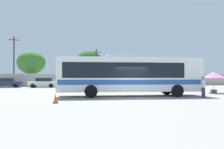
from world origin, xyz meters
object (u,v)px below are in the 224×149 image
traffic_cone_on_apron (56,98)px  parked_car_leftmost_dark_blue (6,82)px  attendant_by_bus_door (203,86)px  parked_car_second_white (43,82)px  roadside_tree_midleft (89,62)px  vendor_umbrella_near_gate_pink (214,75)px  utility_pole_near (96,66)px  parked_car_rightmost_grey (111,82)px  coach_bus_white_blue (128,74)px  roadside_tree_left (31,62)px  utility_pole_far (14,60)px  parked_car_third_white (77,82)px

traffic_cone_on_apron → parked_car_leftmost_dark_blue: bearing=112.2°
attendant_by_bus_door → traffic_cone_on_apron: 11.77m
parked_car_second_white → roadside_tree_midleft: bearing=45.5°
parked_car_second_white → roadside_tree_midleft: size_ratio=0.62×
roadside_tree_midleft → vendor_umbrella_near_gate_pink: bearing=-65.0°
parked_car_leftmost_dark_blue → utility_pole_near: bearing=21.2°
attendant_by_bus_door → roadside_tree_midleft: (-7.13, 27.95, 3.74)m
attendant_by_bus_door → parked_car_rightmost_grey: size_ratio=0.40×
attendant_by_bus_door → coach_bus_white_blue: bearing=158.4°
attendant_by_bus_door → roadside_tree_left: (-18.36, 28.18, 3.57)m
parked_car_rightmost_grey → parked_car_leftmost_dark_blue: bearing=-179.5°
roadside_tree_left → parked_car_second_white: bearing=-68.6°
attendant_by_bus_door → roadside_tree_left: roadside_tree_left is taller
vendor_umbrella_near_gate_pink → roadside_tree_midleft: 26.40m
vendor_umbrella_near_gate_pink → parked_car_second_white: bearing=140.6°
parked_car_leftmost_dark_blue → roadside_tree_midleft: bearing=27.4°
coach_bus_white_blue → traffic_cone_on_apron: coach_bus_white_blue is taller
parked_car_rightmost_grey → utility_pole_near: (-1.98, 5.68, 3.02)m
parked_car_leftmost_dark_blue → attendant_by_bus_door: bearing=-45.0°
parked_car_second_white → traffic_cone_on_apron: size_ratio=6.87×
vendor_umbrella_near_gate_pink → roadside_tree_left: roadside_tree_left is taller
parked_car_leftmost_dark_blue → roadside_tree_left: (2.50, 7.35, 3.73)m
parked_car_rightmost_grey → utility_pole_far: bearing=163.3°
parked_car_leftmost_dark_blue → roadside_tree_midleft: 15.94m
parked_car_leftmost_dark_blue → traffic_cone_on_apron: (9.23, -22.58, -0.49)m
parked_car_second_white → roadside_tree_left: (-3.27, 8.35, 3.72)m
parked_car_rightmost_grey → roadside_tree_left: size_ratio=0.61×
utility_pole_far → traffic_cone_on_apron: utility_pole_far is taller
vendor_umbrella_near_gate_pink → parked_car_third_white: 21.42m
utility_pole_near → traffic_cone_on_apron: bearing=-101.6°
utility_pole_far → roadside_tree_midleft: (13.92, 1.81, -0.04)m
parked_car_leftmost_dark_blue → roadside_tree_midleft: size_ratio=0.64×
vendor_umbrella_near_gate_pink → roadside_tree_midleft: (-11.09, 23.79, 2.84)m
vendor_umbrella_near_gate_pink → parked_car_third_white: vendor_umbrella_near_gate_pink is taller
vendor_umbrella_near_gate_pink → roadside_tree_midleft: bearing=115.0°
utility_pole_far → parked_car_rightmost_grey: bearing=-16.7°
attendant_by_bus_door → roadside_tree_midleft: bearing=104.3°
parked_car_leftmost_dark_blue → parked_car_rightmost_grey: parked_car_leftmost_dark_blue is taller
attendant_by_bus_door → parked_car_third_white: attendant_by_bus_door is taller
parked_car_leftmost_dark_blue → traffic_cone_on_apron: bearing=-67.8°
utility_pole_near → roadside_tree_midleft: bearing=136.2°
vendor_umbrella_near_gate_pink → parked_car_rightmost_grey: size_ratio=0.55×
vendor_umbrella_near_gate_pink → traffic_cone_on_apron: 16.74m
parked_car_leftmost_dark_blue → parked_car_rightmost_grey: size_ratio=1.09×
attendant_by_bus_door → parked_car_rightmost_grey: bearing=100.3°
vendor_umbrella_near_gate_pink → parked_car_second_white: vendor_umbrella_near_gate_pink is taller
roadside_tree_midleft → traffic_cone_on_apron: bearing=-98.6°
utility_pole_far → roadside_tree_left: (2.69, 2.04, -0.21)m
parked_car_third_white → utility_pole_far: (-11.24, 5.61, 3.94)m
coach_bus_white_blue → attendant_by_bus_door: coach_bus_white_blue is taller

